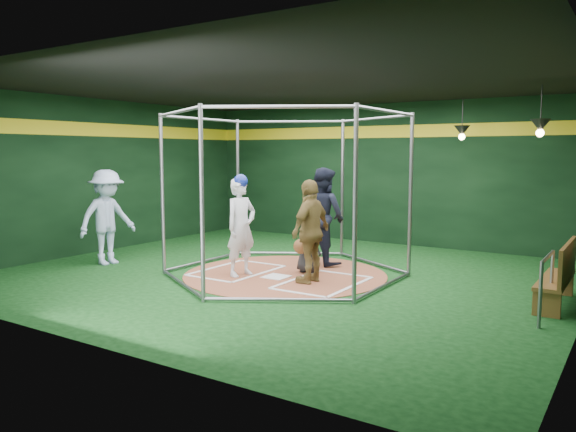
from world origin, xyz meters
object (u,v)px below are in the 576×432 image
Objects in this scene: visitor_leopard at (311,231)px; umpire at (324,216)px; dugout_bench at (561,273)px; batter_figure at (241,226)px.

umpire is at bearing -156.26° from visitor_leopard.
umpire is at bearing 169.60° from dugout_bench.
dugout_bench is at bearing 10.21° from batter_figure.
batter_figure reaches higher than dugout_bench.
visitor_leopard is 3.98m from dugout_bench.
batter_figure is at bearing 88.84° from umpire.
visitor_leopard is 0.92× the size of umpire.
visitor_leopard is at bearing 133.33° from umpire.
batter_figure is 5.35m from dugout_bench.
visitor_leopard is 1.68m from umpire.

